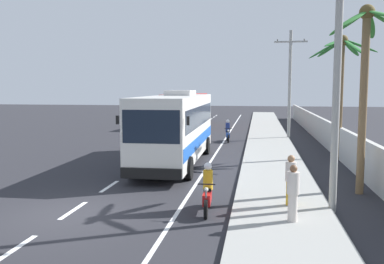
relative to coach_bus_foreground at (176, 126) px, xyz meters
The scene contains 14 objects.
ground_plane 9.85m from the coach_bus_foreground, 100.09° to the right, with size 160.00×160.00×0.00m, color #28282D.
sidewalk_kerb 5.49m from the coach_bus_foreground, ahead, with size 3.20×90.00×0.14m, color #999993.
lane_markings 5.53m from the coach_bus_foreground, 86.04° to the left, with size 3.60×71.00×0.01m.
boundary_wall 10.05m from the coach_bus_foreground, 26.84° to the left, with size 0.24×60.00×1.80m, color #B2B2AD.
coach_bus_foreground is the anchor object (origin of this frame).
coach_bus_far_lane 22.17m from the coach_bus_foreground, 98.62° to the left, with size 3.56×10.77×3.64m.
motorcycle_beside_bus 9.73m from the coach_bus_foreground, 77.63° to the left, with size 0.56×1.96×1.66m.
motorcycle_trailing 9.02m from the coach_bus_foreground, 72.30° to the right, with size 0.56×1.96×1.61m.
pedestrian_near_kerb 10.93m from the coach_bus_foreground, 60.67° to the right, with size 0.36×0.36×1.68m.
pedestrian_midwalk 9.51m from the coach_bus_foreground, 55.24° to the right, with size 0.36×0.36×1.69m.
utility_pole_nearest 10.71m from the coach_bus_foreground, 49.33° to the right, with size 2.42×0.24×9.28m.
utility_pole_mid 13.83m from the coach_bus_foreground, 60.61° to the left, with size 2.51×0.24×8.42m.
palm_nearest 10.15m from the coach_bus_foreground, 32.64° to the right, with size 2.90×3.11×7.07m.
palm_second 9.72m from the coach_bus_foreground, 16.41° to the left, with size 3.77×3.34×6.90m.
Camera 1 is at (5.99, -12.23, 4.04)m, focal length 39.19 mm.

